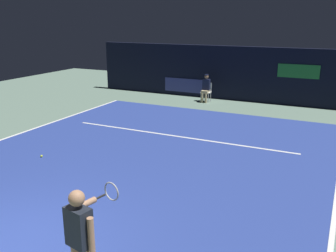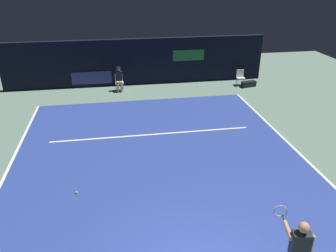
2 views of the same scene
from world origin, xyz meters
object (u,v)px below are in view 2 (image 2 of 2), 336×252
courtside_chair_near (240,76)px  equipment_bag (249,84)px  line_judge_on_chair (119,79)px  tennis_player (298,251)px  tennis_ball (76,193)px

courtside_chair_near → equipment_bag: courtside_chair_near is taller
line_judge_on_chair → courtside_chair_near: 6.86m
tennis_player → tennis_ball: 6.29m
line_judge_on_chair → courtside_chair_near: line_judge_on_chair is taller
tennis_player → equipment_bag: (4.14, 12.69, -0.83)m
tennis_player → courtside_chair_near: 13.63m
courtside_chair_near → equipment_bag: 0.64m
tennis_player → tennis_ball: (-4.72, 4.05, -0.94)m
tennis_player → line_judge_on_chair: size_ratio=1.31×
courtside_chair_near → tennis_ball: 12.41m
tennis_ball → equipment_bag: equipment_bag is taller
line_judge_on_chair → tennis_ball: 9.31m
line_judge_on_chair → tennis_ball: line_judge_on_chair is taller
tennis_player → tennis_ball: size_ratio=25.44×
tennis_ball → tennis_player: bearing=-40.6°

